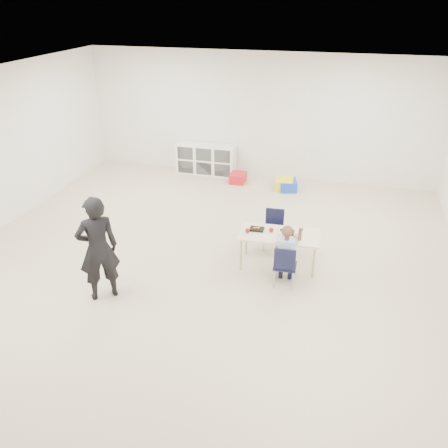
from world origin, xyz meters
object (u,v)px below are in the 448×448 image
(adult, at_px, (98,249))
(child, at_px, (286,253))
(table, at_px, (279,250))
(chair_near, at_px, (285,265))
(cubby_shelf, at_px, (206,159))

(adult, bearing_deg, child, 161.65)
(child, height_order, adult, adult)
(child, bearing_deg, adult, -161.59)
(table, relative_size, chair_near, 1.86)
(child, bearing_deg, chair_near, 0.00)
(table, distance_m, adult, 2.77)
(chair_near, height_order, cubby_shelf, cubby_shelf)
(table, distance_m, child, 0.60)
(table, xyz_separation_m, cubby_shelf, (-2.35, 3.75, 0.06))
(chair_near, relative_size, cubby_shelf, 0.49)
(table, height_order, child, child)
(child, distance_m, cubby_shelf, 4.97)
(table, xyz_separation_m, adult, (-2.28, -1.49, 0.49))
(child, distance_m, adult, 2.65)
(adult, bearing_deg, chair_near, 161.65)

